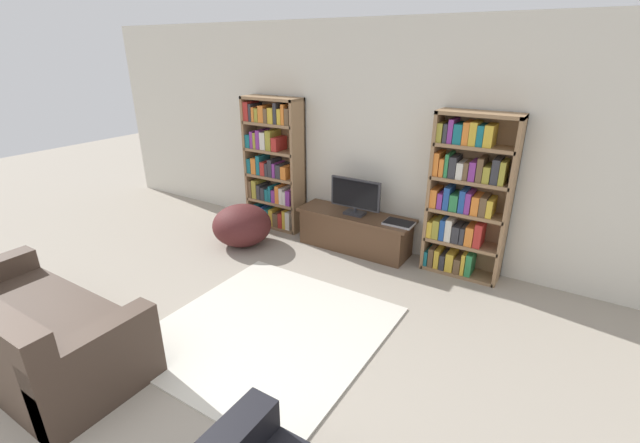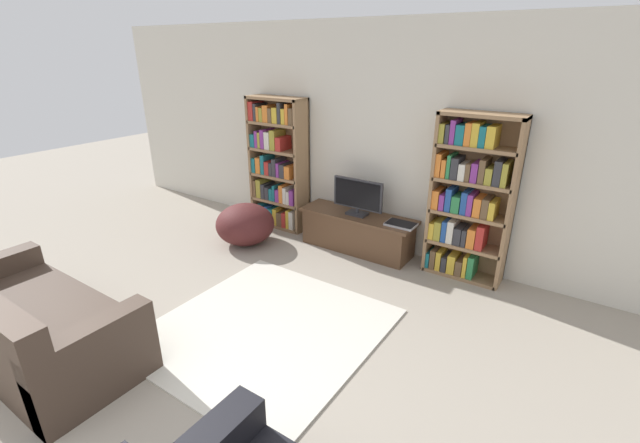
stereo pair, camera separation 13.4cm
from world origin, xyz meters
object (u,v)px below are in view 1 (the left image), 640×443
object	(u,v)px
laptop	(399,223)
beanbag_ottoman	(242,225)
bookshelf_right	(466,197)
couch_left_sectional	(31,334)
bookshelf_left	(274,166)
television	(355,196)
tv_stand	(355,231)

from	to	relation	value
laptop	beanbag_ottoman	xyz separation A→B (m)	(-1.81, -0.59, -0.22)
laptop	beanbag_ottoman	world-z (taller)	beanbag_ottoman
bookshelf_right	couch_left_sectional	world-z (taller)	bookshelf_right
bookshelf_left	bookshelf_right	distance (m)	2.51
television	laptop	size ratio (longest dim) A/B	1.92
tv_stand	television	distance (m)	0.45
couch_left_sectional	beanbag_ottoman	distance (m)	2.52
bookshelf_left	bookshelf_right	world-z (taller)	same
television	bookshelf_right	bearing A→B (deg)	5.29
beanbag_ottoman	television	bearing A→B (deg)	25.86
bookshelf_left	tv_stand	world-z (taller)	bookshelf_left
bookshelf_left	couch_left_sectional	world-z (taller)	bookshelf_left
bookshelf_left	television	world-z (taller)	bookshelf_left
laptop	couch_left_sectional	bearing A→B (deg)	-118.50
bookshelf_right	couch_left_sectional	distance (m)	4.04
bookshelf_left	beanbag_ottoman	size ratio (longest dim) A/B	2.39
laptop	bookshelf_right	bearing A→B (deg)	11.02
couch_left_sectional	beanbag_ottoman	size ratio (longest dim) A/B	2.54
beanbag_ottoman	couch_left_sectional	bearing A→B (deg)	-87.10
laptop	bookshelf_left	bearing A→B (deg)	176.07
tv_stand	beanbag_ottoman	distance (m)	1.39
laptop	beanbag_ottoman	bearing A→B (deg)	-161.98
bookshelf_right	tv_stand	xyz separation A→B (m)	(-1.23, -0.10, -0.63)
bookshelf_left	beanbag_ottoman	xyz separation A→B (m)	(0.03, -0.72, -0.59)
television	beanbag_ottoman	world-z (taller)	television
beanbag_ottoman	laptop	bearing A→B (deg)	18.02
tv_stand	television	size ratio (longest dim) A/B	2.26
bookshelf_right	television	distance (m)	1.24
bookshelf_left	television	distance (m)	1.29
bookshelf_right	tv_stand	size ratio (longest dim) A/B	1.22
bookshelf_right	couch_left_sectional	size ratio (longest dim) A/B	0.94
bookshelf_left	tv_stand	xyz separation A→B (m)	(1.28, -0.10, -0.61)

